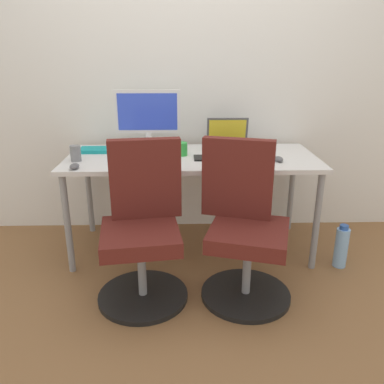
{
  "coord_description": "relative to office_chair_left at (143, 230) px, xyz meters",
  "views": [
    {
      "loc": [
        -0.07,
        -2.67,
        1.42
      ],
      "look_at": [
        0.0,
        -0.05,
        0.47
      ],
      "focal_mm": 36.71,
      "sensor_mm": 36.0,
      "label": 1
    }
  ],
  "objects": [
    {
      "name": "pen_cup",
      "position": [
        -0.47,
        0.47,
        0.35
      ],
      "size": [
        0.07,
        0.07,
        0.1
      ],
      "primitive_type": "cylinder",
      "color": "slate",
      "rests_on": "desk"
    },
    {
      "name": "open_laptop",
      "position": [
        0.58,
        0.77,
        0.35
      ],
      "size": [
        0.31,
        0.27,
        0.22
      ],
      "color": "#4C4C51",
      "rests_on": "desk"
    },
    {
      "name": "office_chair_left",
      "position": [
        0.0,
        0.0,
        0.0
      ],
      "size": [
        0.54,
        0.54,
        0.94
      ],
      "color": "black",
      "rests_on": "ground"
    },
    {
      "name": "coffee_mug",
      "position": [
        0.23,
        0.6,
        0.34
      ],
      "size": [
        0.08,
        0.08,
        0.09
      ],
      "primitive_type": "cylinder",
      "color": "green",
      "rests_on": "desk"
    },
    {
      "name": "office_chair_right",
      "position": [
        0.6,
        -0.0,
        0.0
      ],
      "size": [
        0.55,
        0.55,
        0.94
      ],
      "color": "black",
      "rests_on": "ground"
    },
    {
      "name": "mouse_by_monitor",
      "position": [
        -0.44,
        0.28,
        0.31
      ],
      "size": [
        0.06,
        0.1,
        0.03
      ],
      "primitive_type": "ellipsoid",
      "color": "#515156",
      "rests_on": "desk"
    },
    {
      "name": "mouse_by_laptop",
      "position": [
        0.88,
        0.42,
        0.31
      ],
      "size": [
        0.06,
        0.1,
        0.03
      ],
      "primitive_type": "ellipsoid",
      "color": "#515156",
      "rests_on": "desk"
    },
    {
      "name": "phone_near_monitor",
      "position": [
        0.85,
        0.81,
        0.3
      ],
      "size": [
        0.07,
        0.14,
        0.01
      ],
      "primitive_type": "cube",
      "color": "black",
      "rests_on": "desk"
    },
    {
      "name": "back_wall",
      "position": [
        0.3,
        1.03,
        0.88
      ],
      "size": [
        4.4,
        0.04,
        2.6
      ],
      "primitive_type": "cube",
      "color": "white",
      "rests_on": "ground"
    },
    {
      "name": "water_bottle_on_floor",
      "position": [
        1.32,
        0.28,
        -0.28
      ],
      "size": [
        0.09,
        0.09,
        0.31
      ],
      "color": "#8CBFF2",
      "rests_on": "ground"
    },
    {
      "name": "ground_plane",
      "position": [
        0.3,
        0.58,
        -0.42
      ],
      "size": [
        5.28,
        5.28,
        0.0
      ],
      "primitive_type": "plane",
      "color": "brown"
    },
    {
      "name": "desktop_monitor",
      "position": [
        -0.01,
        0.81,
        0.54
      ],
      "size": [
        0.48,
        0.18,
        0.43
      ],
      "color": "silver",
      "rests_on": "desk"
    },
    {
      "name": "notebook",
      "position": [
        -0.41,
        0.72,
        0.31
      ],
      "size": [
        0.21,
        0.15,
        0.03
      ],
      "primitive_type": "cube",
      "color": "teal",
      "rests_on": "desk"
    },
    {
      "name": "desk",
      "position": [
        0.3,
        0.58,
        0.24
      ],
      "size": [
        1.74,
        0.73,
        0.72
      ],
      "color": "silver",
      "rests_on": "ground"
    },
    {
      "name": "keyboard_by_monitor",
      "position": [
        -0.04,
        0.5,
        0.3
      ],
      "size": [
        0.34,
        0.12,
        0.02
      ],
      "primitive_type": "cube",
      "color": "#B7B7B7",
      "rests_on": "desk"
    },
    {
      "name": "phone_near_laptop",
      "position": [
        0.35,
        0.51,
        0.3
      ],
      "size": [
        0.07,
        0.14,
        0.01
      ],
      "primitive_type": "cube",
      "color": "black",
      "rests_on": "desk"
    },
    {
      "name": "keyboard_by_laptop",
      "position": [
        0.59,
        0.48,
        0.3
      ],
      "size": [
        0.34,
        0.12,
        0.02
      ],
      "primitive_type": "cube",
      "color": "#515156",
      "rests_on": "desk"
    }
  ]
}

